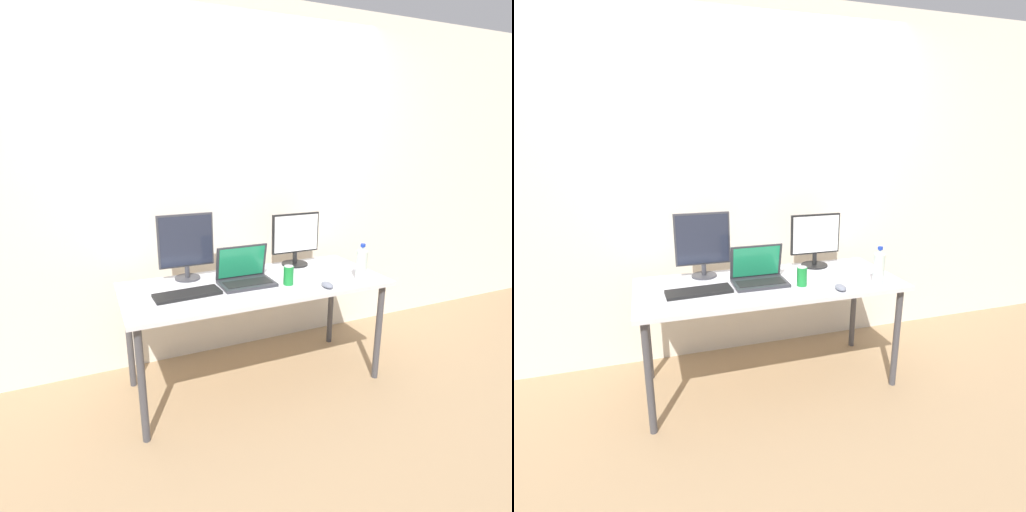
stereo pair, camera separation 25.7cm
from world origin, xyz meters
TOP-DOWN VIEW (x-y plane):
  - ground_plane at (0.00, 0.00)m, footprint 16.00×16.00m
  - wall_back at (0.00, 0.59)m, footprint 7.00×0.08m
  - work_desk at (0.00, 0.00)m, footprint 1.72×0.71m
  - monitor_left at (-0.40, 0.25)m, footprint 0.37×0.17m
  - monitor_center at (0.43, 0.25)m, footprint 0.38×0.20m
  - laptop_silver at (-0.07, 0.01)m, footprint 0.35×0.23m
  - keyboard_main at (-0.47, -0.06)m, footprint 0.41×0.17m
  - mouse_by_keyboard at (0.38, -0.27)m, footprint 0.07×0.11m
  - water_bottle at (0.67, -0.23)m, footprint 0.07×0.07m
  - soda_can_near_keyboard at (0.18, -0.12)m, footprint 0.07×0.07m

SIDE VIEW (x-z plane):
  - ground_plane at x=0.00m, z-range 0.00..0.00m
  - work_desk at x=0.00m, z-range 0.31..1.05m
  - keyboard_main at x=-0.47m, z-range 0.74..0.76m
  - mouse_by_keyboard at x=0.38m, z-range 0.74..0.77m
  - laptop_silver at x=-0.07m, z-range 0.67..0.92m
  - soda_can_near_keyboard at x=0.18m, z-range 0.74..0.87m
  - water_bottle at x=0.67m, z-range 0.73..0.98m
  - monitor_center at x=0.43m, z-range 0.75..1.14m
  - monitor_left at x=-0.40m, z-range 0.76..1.20m
  - wall_back at x=0.00m, z-range 0.00..2.60m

